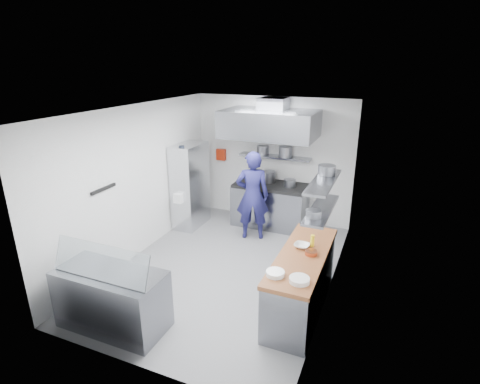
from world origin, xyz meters
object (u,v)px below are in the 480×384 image
at_px(chef, 252,196).
at_px(display_case, 112,299).
at_px(wire_rack, 190,186).
at_px(gas_range, 270,206).

height_order(chef, display_case, chef).
xyz_separation_m(wire_rack, display_case, (0.72, -3.42, -0.50)).
distance_m(gas_range, wire_rack, 1.83).
distance_m(gas_range, display_case, 4.20).
height_order(gas_range, wire_rack, wire_rack).
bearing_deg(wire_rack, gas_range, 22.52).
height_order(wire_rack, display_case, wire_rack).
bearing_deg(wire_rack, chef, -2.90).
relative_size(wire_rack, display_case, 1.23).
height_order(chef, wire_rack, wire_rack).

